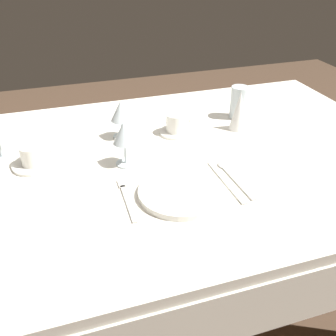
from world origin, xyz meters
name	(u,v)px	position (x,y,z in m)	size (l,w,h in m)	color
ground_plane	(159,307)	(0.00, 0.00, 0.00)	(6.00, 6.00, 0.00)	#4C3828
dining_table	(156,180)	(0.00, 0.00, 0.66)	(1.80, 1.11, 0.74)	silver
dinner_plate	(181,192)	(0.01, -0.22, 0.75)	(0.25, 0.25, 0.02)	white
fork_outer	(126,198)	(-0.14, -0.19, 0.74)	(0.02, 0.21, 0.00)	beige
dinner_knife	(227,183)	(0.16, -0.20, 0.74)	(0.02, 0.24, 0.00)	beige
spoon_soup	(231,175)	(0.19, -0.17, 0.74)	(0.03, 0.22, 0.01)	beige
saucer_left	(35,164)	(-0.38, 0.08, 0.74)	(0.14, 0.14, 0.01)	white
coffee_cup_left	(34,154)	(-0.38, 0.08, 0.78)	(0.10, 0.08, 0.06)	white
saucer_right	(176,132)	(0.12, 0.16, 0.74)	(0.12, 0.12, 0.01)	white
coffee_cup_right	(176,123)	(0.13, 0.16, 0.78)	(0.10, 0.07, 0.07)	white
wine_glass_left	(121,113)	(-0.07, 0.19, 0.84)	(0.07, 0.07, 0.14)	silver
wine_glass_right	(124,134)	(-0.10, 0.00, 0.85)	(0.07, 0.07, 0.15)	silver
drink_tumbler	(239,104)	(0.41, 0.22, 0.80)	(0.07, 0.07, 0.13)	silver
napkin_folded	(239,111)	(0.36, 0.12, 0.81)	(0.07, 0.07, 0.15)	white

